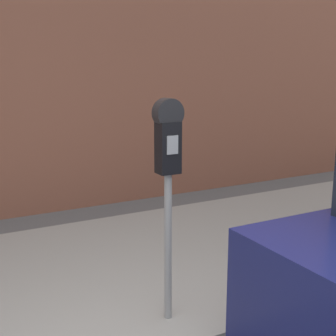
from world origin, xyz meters
name	(u,v)px	position (x,y,z in m)	size (l,w,h in m)	color
sidewalk	(104,276)	(0.00, 2.20, 0.07)	(24.00, 2.80, 0.15)	#9E9B96
parking_meter	(168,163)	(0.13, 1.17, 1.34)	(0.20, 0.13, 1.63)	gray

